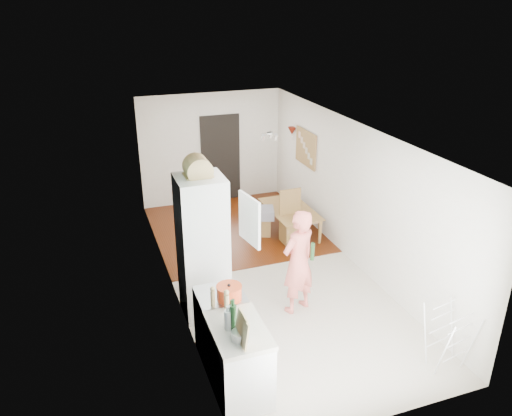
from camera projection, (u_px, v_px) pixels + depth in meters
room_shell at (266, 205)px, 8.16m from camera, size 3.20×7.00×2.50m
floor at (266, 272)px, 8.65m from camera, size 3.20×7.00×0.01m
wood_floor_overlay at (234, 228)px, 10.25m from camera, size 3.20×3.30×0.01m
sage_wall_panel at (198, 238)px, 5.70m from camera, size 0.02×3.00×1.30m
tile_splashback at (213, 316)px, 5.50m from camera, size 0.02×1.90×0.50m
doorway_recess at (221, 159)px, 11.33m from camera, size 0.90×0.04×2.00m
base_cabinet at (239, 362)px, 5.87m from camera, size 0.60×0.90×0.86m
worktop at (238, 330)px, 5.69m from camera, size 0.62×0.92×0.06m
range_cooker at (221, 325)px, 6.51m from camera, size 0.60×0.60×0.88m
cooker_top at (220, 295)px, 6.33m from camera, size 0.60×0.60×0.04m
fridge_housing at (203, 248)px, 7.16m from camera, size 0.66×0.66×2.15m
fridge_door at (249, 220)px, 6.90m from camera, size 0.14×0.56×0.70m
fridge_interior at (223, 214)px, 7.07m from camera, size 0.02×0.52×0.66m
pinboard at (306, 148)px, 10.17m from camera, size 0.03×0.90×0.70m
pinboard_frame at (305, 148)px, 10.17m from camera, size 0.00×0.94×0.74m
wall_sconce at (292, 131)px, 10.65m from camera, size 0.18×0.18×0.16m
person at (298, 253)px, 7.24m from camera, size 0.82×0.69×1.92m
dining_table at (291, 222)px, 10.01m from camera, size 0.71×1.26×0.44m
dining_chair at (294, 218)px, 9.46m from camera, size 0.45×0.45×1.04m
stool at (263, 226)px, 9.90m from camera, size 0.38×0.38×0.39m
grey_drape at (263, 213)px, 9.78m from camera, size 0.52×0.52×0.19m
drying_rack at (448, 338)px, 6.29m from camera, size 0.51×0.47×0.85m
bread_bin at (198, 169)px, 6.75m from camera, size 0.44×0.43×0.20m
red_casserole at (229, 292)px, 6.18m from camera, size 0.33×0.33×0.19m
steel_pan at (241, 336)px, 5.47m from camera, size 0.20×0.20×0.10m
held_bottle at (312, 252)px, 7.07m from camera, size 0.06×0.06×0.26m
bottle_a at (233, 318)px, 5.58m from camera, size 0.09×0.09×0.32m
bottle_b at (231, 314)px, 5.70m from camera, size 0.07×0.07×0.26m
bottle_c at (229, 320)px, 5.62m from camera, size 0.10×0.10×0.24m
pepper_mill_front at (227, 303)px, 5.94m from camera, size 0.07×0.07×0.23m
pepper_mill_back at (213, 298)px, 6.05m from camera, size 0.07×0.07×0.21m
chopping_boards at (242, 330)px, 5.36m from camera, size 0.09×0.26×0.35m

